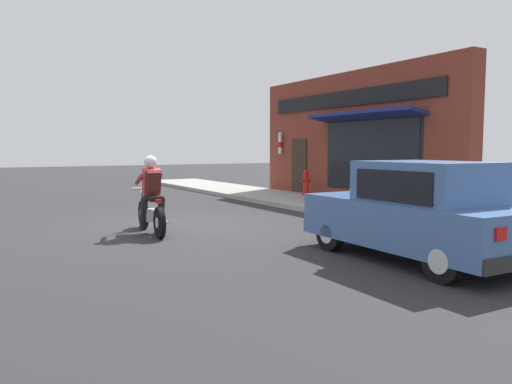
{
  "coord_description": "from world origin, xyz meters",
  "views": [
    {
      "loc": [
        -4.01,
        -10.7,
        1.78
      ],
      "look_at": [
        0.69,
        -2.64,
        0.95
      ],
      "focal_mm": 35.0,
      "sensor_mm": 36.0,
      "label": 1
    }
  ],
  "objects_px": {
    "trash_bin": "(429,195)",
    "fire_hydrant": "(306,183)",
    "motorcycle_with_rider": "(151,201)",
    "traffic_cone": "(350,197)",
    "car_hatchback": "(417,212)"
  },
  "relations": [
    {
      "from": "trash_bin",
      "to": "fire_hydrant",
      "type": "height_order",
      "value": "trash_bin"
    },
    {
      "from": "motorcycle_with_rider",
      "to": "trash_bin",
      "type": "distance_m",
      "value": 6.68
    },
    {
      "from": "trash_bin",
      "to": "motorcycle_with_rider",
      "type": "bearing_deg",
      "value": 165.74
    },
    {
      "from": "car_hatchback",
      "to": "traffic_cone",
      "type": "distance_m",
      "value": 5.93
    },
    {
      "from": "car_hatchback",
      "to": "trash_bin",
      "type": "xyz_separation_m",
      "value": [
        3.68,
        2.92,
        -0.13
      ]
    },
    {
      "from": "motorcycle_with_rider",
      "to": "fire_hydrant",
      "type": "distance_m",
      "value": 7.95
    },
    {
      "from": "car_hatchback",
      "to": "fire_hydrant",
      "type": "relative_size",
      "value": 4.33
    },
    {
      "from": "trash_bin",
      "to": "traffic_cone",
      "type": "xyz_separation_m",
      "value": [
        -0.64,
        2.15,
        -0.2
      ]
    },
    {
      "from": "car_hatchback",
      "to": "traffic_cone",
      "type": "xyz_separation_m",
      "value": [
        3.04,
        5.08,
        -0.33
      ]
    },
    {
      "from": "motorcycle_with_rider",
      "to": "trash_bin",
      "type": "relative_size",
      "value": 2.06
    },
    {
      "from": "trash_bin",
      "to": "traffic_cone",
      "type": "bearing_deg",
      "value": 106.53
    },
    {
      "from": "motorcycle_with_rider",
      "to": "traffic_cone",
      "type": "xyz_separation_m",
      "value": [
        5.84,
        0.51,
        -0.25
      ]
    },
    {
      "from": "traffic_cone",
      "to": "fire_hydrant",
      "type": "height_order",
      "value": "fire_hydrant"
    },
    {
      "from": "fire_hydrant",
      "to": "motorcycle_with_rider",
      "type": "bearing_deg",
      "value": -149.74
    },
    {
      "from": "car_hatchback",
      "to": "trash_bin",
      "type": "distance_m",
      "value": 4.7
    }
  ]
}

